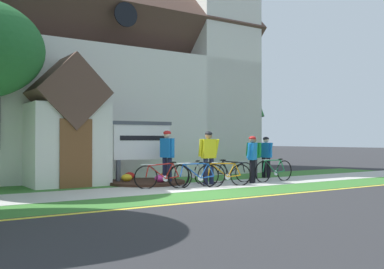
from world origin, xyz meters
TOP-DOWN VIEW (x-y plane):
  - ground at (0.00, 4.00)m, footprint 140.00×140.00m
  - sidewalk_slab at (0.51, 1.69)m, footprint 32.00×2.17m
  - grass_verge at (0.51, -0.25)m, footprint 32.00×1.71m
  - church_lawn at (0.51, 3.87)m, footprint 24.00×2.19m
  - curb_paint_stripe at (0.51, -1.26)m, footprint 28.00×0.16m
  - church_building at (0.94, 9.34)m, footprint 13.76×11.22m
  - church_sign at (0.51, 3.63)m, footprint 2.16×0.28m
  - flower_bed at (0.52, 3.37)m, footprint 2.57×2.57m
  - bicycle_blue at (1.58, 2.22)m, footprint 1.68×0.63m
  - bicycle_orange at (3.13, 2.12)m, footprint 1.67×0.43m
  - bicycle_white at (4.63, 1.60)m, footprint 1.80×0.10m
  - bicycle_green at (0.26, 1.81)m, footprint 1.70×0.46m
  - bicycle_black at (2.26, 1.35)m, footprint 1.70×0.61m
  - bicycle_red at (1.20, 1.33)m, footprint 1.74×0.55m
  - cyclist_in_blue_jersey at (1.04, 2.87)m, footprint 0.33×0.73m
  - cyclist_in_white_jersey at (4.87, 2.93)m, footprint 0.38×0.65m
  - cyclist_in_yellow_jersey at (2.05, 1.94)m, footprint 0.67×0.32m
  - cyclist_in_red_jersey at (5.43, 2.86)m, footprint 0.28×0.70m
  - cyclist_in_orange_jersey at (3.60, 1.56)m, footprint 0.59×0.42m
  - roadside_conifer at (7.00, 7.29)m, footprint 3.60×3.60m

SIDE VIEW (x-z plane):
  - ground at x=0.00m, z-range 0.00..0.00m
  - curb_paint_stripe at x=0.51m, z-range 0.00..0.01m
  - grass_verge at x=0.51m, z-range 0.00..0.01m
  - church_lawn at x=0.51m, z-range 0.00..0.01m
  - sidewalk_slab at x=0.51m, z-range 0.00..0.01m
  - flower_bed at x=0.52m, z-range -0.09..0.25m
  - bicycle_black at x=2.26m, z-range -0.03..0.75m
  - bicycle_orange at x=3.13m, z-range -0.04..0.77m
  - bicycle_green at x=0.26m, z-range -0.04..0.78m
  - bicycle_blue at x=1.58m, z-range -0.02..0.78m
  - bicycle_red at x=1.20m, z-range -0.03..0.78m
  - bicycle_white at x=4.63m, z-range -0.02..0.79m
  - cyclist_in_red_jersey at x=5.43m, z-range 0.12..1.70m
  - cyclist_in_white_jersey at x=4.87m, z-range 0.12..1.70m
  - cyclist_in_orange_jersey at x=3.60m, z-range 0.12..1.71m
  - cyclist_in_yellow_jersey at x=2.05m, z-range 0.16..1.90m
  - cyclist_in_blue_jersey at x=1.04m, z-range 0.17..1.93m
  - church_sign at x=0.51m, z-range 0.33..2.42m
  - church_building at x=0.94m, z-range -1.94..11.30m
  - roadside_conifer at x=7.00m, z-range 1.28..9.10m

